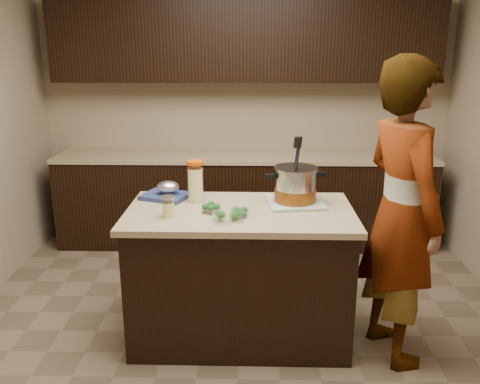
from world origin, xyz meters
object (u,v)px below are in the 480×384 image
object	(u,v)px
stock_pot	(295,187)
lemonade_pitcher	(195,183)
island	(240,274)
person	(401,214)

from	to	relation	value
stock_pot	lemonade_pitcher	distance (m)	0.67
island	lemonade_pitcher	bearing A→B (deg)	149.05
island	lemonade_pitcher	xyz separation A→B (m)	(-0.30, 0.18, 0.58)
stock_pot	lemonade_pitcher	world-z (taller)	stock_pot
island	person	world-z (taller)	person
lemonade_pitcher	person	size ratio (longest dim) A/B	0.15
stock_pot	lemonade_pitcher	xyz separation A→B (m)	(-0.67, 0.04, 0.01)
stock_pot	person	distance (m)	0.69
lemonade_pitcher	person	bearing A→B (deg)	-15.21
stock_pot	person	world-z (taller)	person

